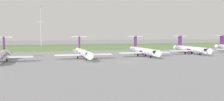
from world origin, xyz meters
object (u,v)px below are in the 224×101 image
object	(u,v)px
regional_jet_fourth	(143,51)
regional_jet_fifth	(190,49)
antenna_mast	(41,33)
regional_jet_second	(0,55)
safety_cone_front_marker	(81,63)
regional_jet_third	(83,53)

from	to	relation	value
regional_jet_fourth	regional_jet_fifth	distance (m)	28.02
regional_jet_fifth	antenna_mast	world-z (taller)	antenna_mast
regional_jet_second	regional_jet_fifth	size ratio (longest dim) A/B	1.00
safety_cone_front_marker	regional_jet_third	bearing A→B (deg)	78.56
regional_jet_fourth	safety_cone_front_marker	bearing A→B (deg)	-145.04
regional_jet_second	regional_jet_fifth	bearing A→B (deg)	9.12
regional_jet_second	antenna_mast	world-z (taller)	antenna_mast
regional_jet_fourth	safety_cone_front_marker	distance (m)	38.24
regional_jet_fifth	antenna_mast	distance (m)	82.99
regional_jet_third	antenna_mast	bearing A→B (deg)	107.21
regional_jet_fifth	safety_cone_front_marker	bearing A→B (deg)	-154.48
regional_jet_second	regional_jet_fourth	distance (m)	58.70
regional_jet_third	antenna_mast	distance (m)	55.01
regional_jet_third	regional_jet_fifth	xyz separation A→B (m)	(54.96, 9.86, 0.00)
regional_jet_fourth	antenna_mast	xyz separation A→B (m)	(-43.72, 48.23, 8.04)
regional_jet_fifth	regional_jet_second	bearing A→B (deg)	-170.88
antenna_mast	safety_cone_front_marker	distance (m)	71.94
regional_jet_second	safety_cone_front_marker	xyz separation A→B (m)	(26.92, -14.25, -2.26)
regional_jet_fourth	regional_jet_fifth	world-z (taller)	same
regional_jet_third	regional_jet_fifth	distance (m)	55.84
regional_jet_third	regional_jet_fifth	bearing A→B (deg)	10.17
regional_jet_second	regional_jet_fourth	world-z (taller)	same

